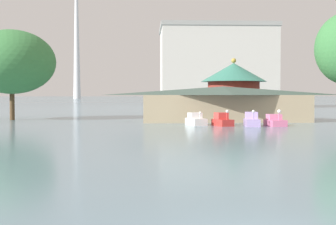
{
  "coord_description": "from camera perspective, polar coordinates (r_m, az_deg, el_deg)",
  "views": [
    {
      "loc": [
        -2.45,
        -9.37,
        3.1
      ],
      "look_at": [
        -1.07,
        22.22,
        1.92
      ],
      "focal_mm": 50.54,
      "sensor_mm": 36.0,
      "label": 1
    }
  ],
  "objects": [
    {
      "name": "pedal_boat_white",
      "position": [
        48.52,
        3.38,
        -0.93
      ],
      "size": [
        2.09,
        3.12,
        1.44
      ],
      "rotation": [
        0.0,
        0.0,
        -1.31
      ],
      "color": "white",
      "rests_on": "ground"
    },
    {
      "name": "pedal_boat_red",
      "position": [
        47.54,
        6.56,
        -0.98
      ],
      "size": [
        2.0,
        2.83,
        1.64
      ],
      "rotation": [
        0.0,
        0.0,
        -1.28
      ],
      "color": "red",
      "rests_on": "ground"
    },
    {
      "name": "pedal_boat_lavender",
      "position": [
        47.61,
        10.05,
        -0.96
      ],
      "size": [
        1.6,
        3.09,
        1.65
      ],
      "rotation": [
        0.0,
        0.0,
        -1.66
      ],
      "color": "#B299D8",
      "rests_on": "ground"
    },
    {
      "name": "pedal_boat_pink",
      "position": [
        48.34,
        12.77,
        -1.02
      ],
      "size": [
        1.78,
        2.82,
        1.68
      ],
      "rotation": [
        0.0,
        0.0,
        -1.47
      ],
      "color": "pink",
      "rests_on": "ground"
    },
    {
      "name": "boathouse",
      "position": [
        56.24,
        6.74,
        1.15
      ],
      "size": [
        20.46,
        9.15,
        4.11
      ],
      "color": "tan",
      "rests_on": "ground"
    },
    {
      "name": "green_roof_pavilion",
      "position": [
        67.82,
        7.91,
        3.09
      ],
      "size": [
        9.31,
        9.31,
        8.31
      ],
      "color": "#993328",
      "rests_on": "ground"
    },
    {
      "name": "shoreline_tree_tall_left",
      "position": [
        61.46,
        -18.34,
        5.81
      ],
      "size": [
        10.71,
        10.71,
        11.09
      ],
      "color": "brown",
      "rests_on": "ground"
    },
    {
      "name": "background_building_block",
      "position": [
        117.61,
        5.79,
        5.49
      ],
      "size": [
        27.57,
        18.9,
        19.92
      ],
      "color": "beige",
      "rests_on": "ground"
    },
    {
      "name": "distant_broadcast_tower",
      "position": [
        393.97,
        -10.99,
        12.45
      ],
      "size": [
        7.83,
        7.83,
        177.09
      ],
      "color": "silver",
      "rests_on": "ground"
    }
  ]
}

